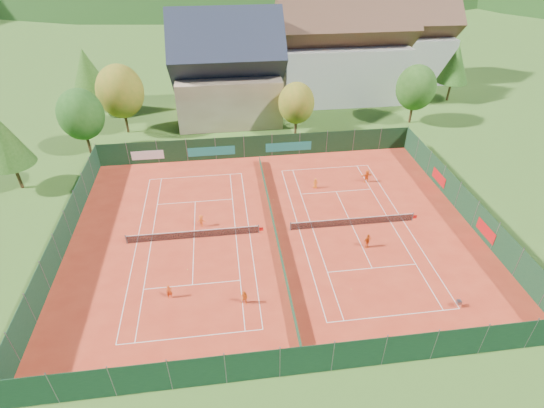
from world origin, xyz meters
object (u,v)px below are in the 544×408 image
(hotel_block_b, at_px, (404,43))
(player_left_mid, at_px, (244,298))
(hotel_block_a, at_px, (342,53))
(chalet, at_px, (228,74))
(player_left_far, at_px, (201,221))
(player_right_far_b, at_px, (367,176))
(player_right_near, at_px, (368,241))
(ball_hopper, at_px, (459,302))
(player_left_near, at_px, (169,292))
(player_right_far_a, at_px, (315,183))

(hotel_block_b, height_order, player_left_mid, hotel_block_b)
(hotel_block_a, distance_m, hotel_block_b, 16.14)
(chalet, height_order, hotel_block_a, hotel_block_a)
(hotel_block_b, bearing_deg, hotel_block_a, -150.26)
(chalet, bearing_deg, player_left_far, -98.58)
(chalet, xyz_separation_m, player_right_far_b, (15.05, -21.98, -5.83))
(hotel_block_a, xyz_separation_m, player_left_far, (-23.24, -34.14, -6.71))
(player_left_far, bearing_deg, player_right_near, 166.71)
(player_left_far, bearing_deg, player_right_far_b, -156.64)
(player_left_mid, bearing_deg, chalet, 116.57)
(chalet, distance_m, player_right_near, 35.88)
(player_left_far, height_order, player_right_near, player_right_near)
(player_right_far_b, bearing_deg, player_left_far, 10.97)
(player_left_far, bearing_deg, hotel_block_a, -118.61)
(player_left_mid, height_order, player_right_near, player_right_near)
(hotel_block_b, relative_size, player_right_far_b, 10.91)
(chalet, bearing_deg, hotel_block_b, 22.99)
(chalet, distance_m, ball_hopper, 45.20)
(ball_hopper, xyz_separation_m, player_right_far_b, (-1.36, 19.70, 0.24))
(hotel_block_a, relative_size, player_left_near, 15.82)
(ball_hopper, bearing_deg, player_right_far_a, 111.74)
(ball_hopper, distance_m, player_right_near, 9.57)
(chalet, bearing_deg, player_right_far_b, -55.61)
(chalet, xyz_separation_m, player_left_near, (-6.79, -37.63, -5.94))
(player_left_near, distance_m, player_right_far_b, 26.86)
(hotel_block_a, relative_size, player_right_far_a, 17.40)
(player_right_far_a, height_order, player_right_far_b, player_right_far_b)
(player_left_mid, bearing_deg, hotel_block_b, 85.22)
(hotel_block_a, distance_m, player_right_near, 40.77)
(player_right_near, bearing_deg, player_left_near, 169.87)
(player_right_near, height_order, player_right_far_a, player_right_near)
(player_right_near, relative_size, player_right_far_a, 1.25)
(player_left_near, xyz_separation_m, player_right_far_a, (15.55, 15.12, -0.06))
(hotel_block_b, relative_size, player_left_near, 12.66)
(player_left_far, relative_size, player_right_near, 0.87)
(chalet, height_order, player_left_far, chalet)
(chalet, relative_size, player_right_far_a, 13.05)
(chalet, bearing_deg, ball_hopper, -68.52)
(player_left_mid, relative_size, player_left_far, 1.04)
(ball_hopper, xyz_separation_m, player_left_near, (-23.19, 4.05, 0.13))
(ball_hopper, height_order, player_right_far_b, player_right_far_b)
(hotel_block_a, bearing_deg, player_right_far_a, -109.75)
(player_left_mid, bearing_deg, player_left_near, -166.42)
(player_left_near, relative_size, player_right_near, 0.88)
(player_left_mid, bearing_deg, player_left_far, 135.43)
(player_left_mid, xyz_separation_m, player_right_far_a, (9.47, 16.63, -0.08))
(hotel_block_a, distance_m, player_left_near, 51.12)
(player_right_far_a, distance_m, player_right_far_b, 6.31)
(player_left_mid, bearing_deg, player_right_far_a, 87.95)
(player_right_far_b, bearing_deg, chalet, -62.36)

